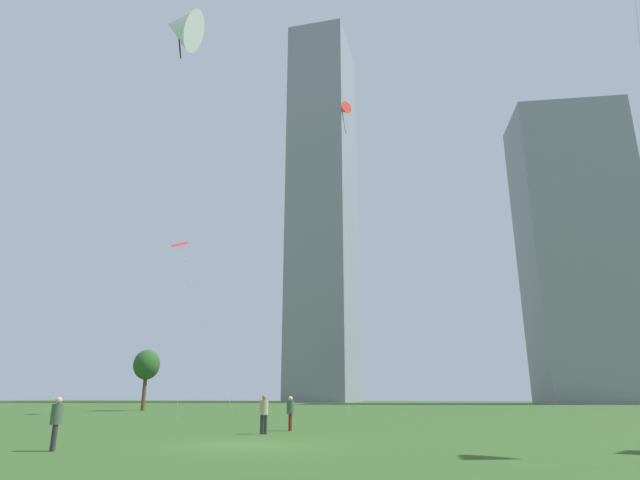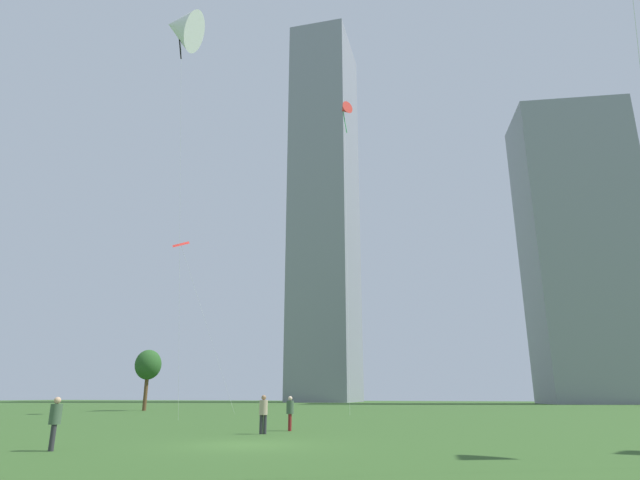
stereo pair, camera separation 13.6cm
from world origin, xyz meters
TOP-DOWN VIEW (x-y plane):
  - ground at (0.00, 0.00)m, footprint 280.00×280.00m
  - person_standing_0 at (-4.72, -3.54)m, footprint 0.34×0.34m
  - person_standing_1 at (-1.52, 4.80)m, footprint 0.35×0.35m
  - person_standing_2 at (-1.17, 7.10)m, footprint 0.34×0.34m
  - kite_flying_2 at (-6.07, 37.43)m, footprint 3.76×11.84m
  - kite_flying_4 at (-18.88, 24.34)m, footprint 5.52×4.09m
  - kite_flying_5 at (-11.86, 11.26)m, footprint 3.83×5.98m
  - park_tree_0 at (-27.60, 33.28)m, footprint 2.80×2.80m
  - distant_highrise_0 at (-30.22, 109.16)m, footprint 15.94×22.17m
  - distant_highrise_1 at (28.20, 96.65)m, footprint 23.85×18.81m

SIDE VIEW (x-z plane):
  - ground at x=0.00m, z-range 0.00..0.00m
  - person_standing_0 at x=-4.72m, z-range 0.12..1.66m
  - person_standing_2 at x=-1.17m, z-range 0.12..1.66m
  - person_standing_1 at x=-1.52m, z-range 0.12..1.72m
  - park_tree_0 at x=-27.60m, z-range 1.53..7.91m
  - kite_flying_4 at x=-18.88m, z-range 7.32..23.13m
  - kite_flying_5 at x=-11.86m, z-range 13.01..42.76m
  - distant_highrise_1 at x=28.20m, z-range 0.00..60.45m
  - kite_flying_2 at x=-6.07m, z-range 16.95..52.57m
  - distant_highrise_0 at x=-30.22m, z-range 0.00..100.45m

